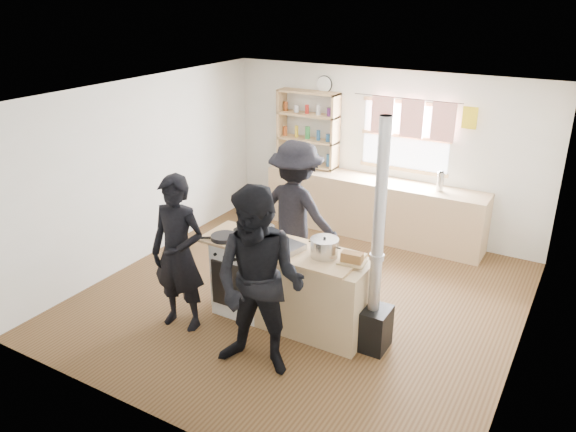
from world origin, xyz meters
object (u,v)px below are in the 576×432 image
object	(u,v)px
roast_tray	(287,246)
person_near_left	(178,254)
thermos	(440,182)
stockpot_stove	(265,233)
flue_heater	(374,293)
person_far	(296,213)
stockpot_counter	(324,248)
cooking_island	(290,286)
skillet_greens	(224,237)
person_near_right	(259,283)
bread_board	(352,259)

from	to	relation	value
roast_tray	person_near_left	world-z (taller)	person_near_left
thermos	stockpot_stove	world-z (taller)	thermos
flue_heater	person_far	xyz separation A→B (m)	(-1.45, 0.93, 0.28)
roast_tray	stockpot_counter	world-z (taller)	stockpot_counter
cooking_island	skillet_greens	xyz separation A→B (m)	(-0.77, -0.16, 0.49)
roast_tray	stockpot_counter	distance (m)	0.44
thermos	flue_heater	xyz separation A→B (m)	(0.14, -2.75, -0.38)
cooking_island	person_near_right	distance (m)	1.01
skillet_greens	bread_board	xyz separation A→B (m)	(1.50, 0.18, 0.02)
stockpot_stove	person_far	bearing A→B (deg)	95.72
skillet_greens	roast_tray	distance (m)	0.75
bread_board	person_far	xyz separation A→B (m)	(-1.18, 0.93, -0.05)
flue_heater	person_far	distance (m)	1.75
thermos	cooking_island	distance (m)	2.95
skillet_greens	flue_heater	world-z (taller)	flue_heater
stockpot_counter	flue_heater	size ratio (longest dim) A/B	0.12
person_far	person_near_right	bearing A→B (deg)	114.23
bread_board	stockpot_stove	bearing A→B (deg)	176.62
roast_tray	bread_board	distance (m)	0.76
stockpot_stove	flue_heater	world-z (taller)	flue_heater
cooking_island	flue_heater	bearing A→B (deg)	1.13
person_near_left	person_far	bearing A→B (deg)	62.91
roast_tray	person_far	xyz separation A→B (m)	(-0.43, 0.97, -0.03)
roast_tray	person_near_left	distance (m)	1.19
skillet_greens	stockpot_stove	distance (m)	0.47
cooking_island	roast_tray	xyz separation A→B (m)	(-0.03, -0.02, 0.50)
thermos	person_near_left	world-z (taller)	person_near_left
stockpot_stove	stockpot_counter	bearing A→B (deg)	-4.42
skillet_greens	person_near_left	size ratio (longest dim) A/B	0.24
skillet_greens	person_far	size ratio (longest dim) A/B	0.22
bread_board	person_far	size ratio (longest dim) A/B	0.16
cooking_island	stockpot_stove	xyz separation A→B (m)	(-0.37, 0.09, 0.54)
thermos	stockpot_counter	distance (m)	2.78
skillet_greens	flue_heater	bearing A→B (deg)	5.65
person_near_left	flue_heater	bearing A→B (deg)	10.89
skillet_greens	stockpot_counter	world-z (taller)	stockpot_counter
roast_tray	person_far	distance (m)	1.06
thermos	roast_tray	distance (m)	2.92
stockpot_counter	person_near_left	xyz separation A→B (m)	(-1.44, -0.67, -0.14)
cooking_island	person_near_left	bearing A→B (deg)	-148.15
cooking_island	bread_board	bearing A→B (deg)	1.70
stockpot_stove	flue_heater	distance (m)	1.41
stockpot_counter	person_far	distance (m)	1.27
thermos	flue_heater	size ratio (longest dim) A/B	0.11
thermos	skillet_greens	distance (m)	3.35
person_far	stockpot_counter	bearing A→B (deg)	138.37
thermos	roast_tray	world-z (taller)	thermos
thermos	stockpot_stove	xyz separation A→B (m)	(-1.22, -2.68, -0.03)
cooking_island	stockpot_counter	world-z (taller)	stockpot_counter
thermos	bread_board	world-z (taller)	thermos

